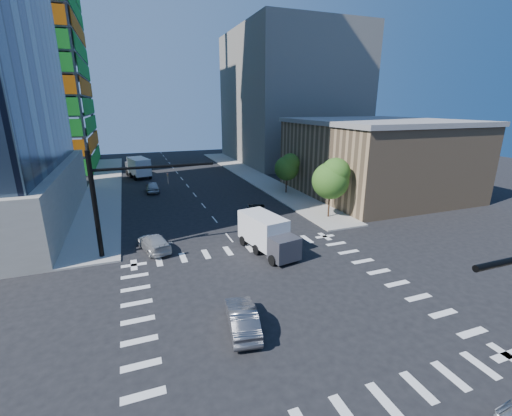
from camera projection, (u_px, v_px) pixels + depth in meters
name	position (u px, v px, depth m)	size (l,w,h in m)	color
ground	(280.00, 300.00, 22.93)	(160.00, 160.00, 0.00)	black
road_markings	(280.00, 300.00, 22.92)	(20.00, 20.00, 0.01)	silver
sidewalk_ne	(252.00, 175.00, 62.94)	(5.00, 60.00, 0.15)	gray
sidewalk_nw	(105.00, 186.00, 54.54)	(5.00, 60.00, 0.15)	gray
construction_building	(4.00, 35.00, 62.05)	(25.16, 34.50, 70.60)	slate
commercial_building	(375.00, 157.00, 49.50)	(20.50, 22.50, 10.60)	#957756
bg_building_ne	(289.00, 98.00, 77.22)	(24.00, 30.00, 28.00)	slate
signal_mast_nw	(113.00, 194.00, 28.27)	(10.20, 0.40, 9.00)	black
tree_south	(332.00, 178.00, 38.27)	(4.16, 4.16, 6.82)	#382316
tree_north	(288.00, 167.00, 49.32)	(3.54, 3.52, 5.78)	#382316
car_nb_far	(255.00, 212.00, 39.70)	(2.20, 4.77, 1.32)	black
car_sb_near	(154.00, 243.00, 30.67)	(2.01, 4.94, 1.43)	#BDBDBD
car_sb_mid	(153.00, 187.00, 51.14)	(1.85, 4.59, 1.56)	#A8ACB0
car_sb_cross	(242.00, 318.00, 19.79)	(1.58, 4.54, 1.50)	#55565B
box_truck_near	(269.00, 238.00, 29.94)	(3.69, 6.47, 3.20)	black
box_truck_far	(138.00, 168.00, 61.49)	(4.38, 7.23, 3.54)	black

